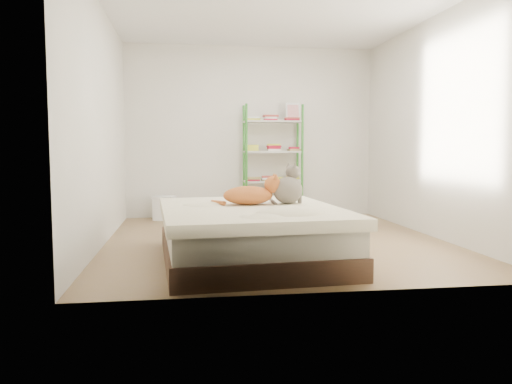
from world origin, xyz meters
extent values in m
cube|color=#84684E|center=(0.00, 0.00, 0.00)|extent=(3.80, 4.20, 0.01)
cube|color=white|center=(0.00, 0.00, 2.60)|extent=(3.80, 4.20, 0.01)
cube|color=silver|center=(0.00, 2.10, 1.30)|extent=(3.80, 0.01, 2.60)
cube|color=silver|center=(0.00, -2.10, 1.30)|extent=(3.80, 0.01, 2.60)
cube|color=silver|center=(-1.90, 0.00, 1.30)|extent=(0.01, 4.20, 2.60)
cube|color=silver|center=(1.90, 0.00, 1.30)|extent=(0.01, 4.20, 2.60)
cube|color=#423123|center=(-0.42, -1.00, 0.10)|extent=(1.70, 2.06, 0.20)
cube|color=beige|center=(-0.42, -1.00, 0.30)|extent=(1.65, 2.00, 0.22)
cube|color=white|center=(-0.42, -1.00, 0.46)|extent=(1.73, 2.10, 0.10)
cylinder|color=#35852E|center=(-0.12, 1.72, 0.85)|extent=(0.04, 0.04, 1.70)
cylinder|color=#35852E|center=(-0.12, 2.04, 0.85)|extent=(0.04, 0.04, 1.70)
cylinder|color=#35852E|center=(0.72, 1.72, 0.85)|extent=(0.04, 0.04, 1.70)
cylinder|color=#35852E|center=(0.72, 2.04, 0.85)|extent=(0.04, 0.04, 1.70)
cube|color=beige|center=(0.30, 1.88, 0.10)|extent=(0.86, 0.34, 0.02)
cube|color=beige|center=(0.30, 1.88, 0.55)|extent=(0.86, 0.34, 0.02)
cube|color=beige|center=(0.30, 1.88, 1.00)|extent=(0.86, 0.34, 0.02)
cube|color=beige|center=(0.30, 1.88, 1.45)|extent=(0.86, 0.34, 0.02)
cube|color=#B3122D|center=(0.00, 1.88, 0.16)|extent=(0.20, 0.16, 0.09)
cube|color=#B3122D|center=(0.30, 1.88, 0.16)|extent=(0.20, 0.16, 0.09)
cube|color=#B3122D|center=(0.60, 1.88, 0.16)|extent=(0.20, 0.16, 0.09)
cube|color=#B3122D|center=(0.00, 1.88, 0.61)|extent=(0.20, 0.16, 0.09)
cube|color=#B3122D|center=(0.20, 1.88, 0.61)|extent=(0.20, 0.16, 0.09)
cube|color=#B3122D|center=(0.40, 1.88, 0.61)|extent=(0.20, 0.16, 0.09)
cube|color=#B3122D|center=(0.60, 1.88, 0.61)|extent=(0.20, 0.16, 0.09)
cube|color=#B3122D|center=(0.00, 1.88, 1.06)|extent=(0.20, 0.16, 0.09)
cube|color=#B3122D|center=(0.30, 1.88, 1.06)|extent=(0.20, 0.16, 0.09)
cube|color=#B3122D|center=(0.60, 1.88, 1.06)|extent=(0.20, 0.16, 0.09)
cube|color=#B3122D|center=(0.00, 1.88, 1.51)|extent=(0.20, 0.16, 0.09)
cube|color=#B3122D|center=(0.30, 1.88, 1.51)|extent=(0.20, 0.16, 0.09)
cube|color=#B3122D|center=(0.60, 1.88, 1.51)|extent=(0.20, 0.16, 0.09)
cube|color=silver|center=(0.62, 1.93, 1.60)|extent=(0.22, 0.08, 0.28)
cube|color=#C7303B|center=(0.62, 1.92, 1.60)|extent=(0.17, 0.05, 0.21)
cube|color=#9E7353|center=(0.20, 0.75, 0.16)|extent=(0.54, 0.47, 0.33)
cube|color=#601A89|center=(0.25, 0.57, 0.16)|extent=(0.27, 0.07, 0.07)
cube|color=#9E7353|center=(0.20, 0.57, 0.33)|extent=(0.48, 0.24, 0.10)
cube|color=white|center=(-1.33, 1.85, 0.16)|extent=(0.33, 0.30, 0.32)
cube|color=white|center=(-1.33, 1.85, 0.34)|extent=(0.36, 0.34, 0.03)
camera|label=1|loc=(-1.02, -5.56, 1.05)|focal=35.00mm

